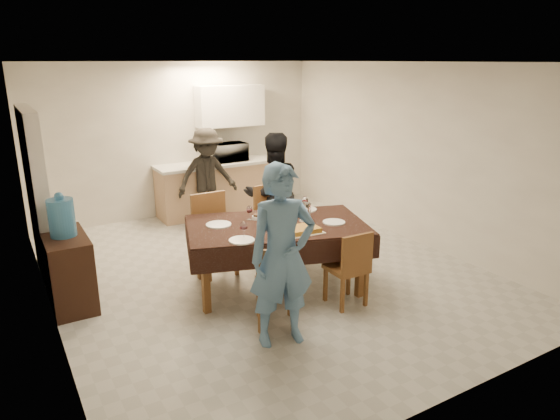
{
  "coord_description": "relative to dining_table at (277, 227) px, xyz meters",
  "views": [
    {
      "loc": [
        -2.84,
        -5.25,
        2.63
      ],
      "look_at": [
        0.07,
        -0.3,
        0.89
      ],
      "focal_mm": 32.0,
      "sensor_mm": 36.0,
      "label": 1
    }
  ],
  "objects": [
    {
      "name": "plate_near_right",
      "position": [
        0.6,
        -0.3,
        0.04
      ],
      "size": [
        0.26,
        0.26,
        0.02
      ],
      "primitive_type": "cylinder",
      "color": "white",
      "rests_on": "dining_table"
    },
    {
      "name": "water_jug",
      "position": [
        -2.19,
        0.79,
        0.25
      ],
      "size": [
        0.27,
        0.27,
        0.41
      ],
      "primitive_type": "cylinder",
      "color": "#3D83BC",
      "rests_on": "console"
    },
    {
      "name": "wall_back",
      "position": [
        0.09,
        3.5,
        0.54
      ],
      "size": [
        5.0,
        0.02,
        2.6
      ],
      "primitive_type": "cube",
      "color": "silver",
      "rests_on": "floor"
    },
    {
      "name": "floor",
      "position": [
        0.09,
        0.5,
        -0.76
      ],
      "size": [
        5.0,
        6.0,
        0.02
      ],
      "primitive_type": "cube",
      "color": "#B4B4AF",
      "rests_on": "ground"
    },
    {
      "name": "ceiling",
      "position": [
        0.09,
        0.5,
        1.84
      ],
      "size": [
        5.0,
        6.0,
        0.02
      ],
      "primitive_type": "cube",
      "color": "white",
      "rests_on": "wall_back"
    },
    {
      "name": "plate_far_right",
      "position": [
        0.6,
        0.3,
        0.04
      ],
      "size": [
        0.28,
        0.28,
        0.02
      ],
      "primitive_type": "cylinder",
      "color": "white",
      "rests_on": "dining_table"
    },
    {
      "name": "plate_near_left",
      "position": [
        -0.6,
        -0.3,
        0.04
      ],
      "size": [
        0.27,
        0.27,
        0.02
      ],
      "primitive_type": "cylinder",
      "color": "white",
      "rests_on": "dining_table"
    },
    {
      "name": "chair_near_right",
      "position": [
        0.45,
        -0.83,
        -0.23
      ],
      "size": [
        0.4,
        0.4,
        0.47
      ],
      "rotation": [
        0.0,
        0.0,
        -0.02
      ],
      "color": "brown",
      "rests_on": "floor"
    },
    {
      "name": "wine_glass_c",
      "position": [
        -0.2,
        0.3,
        0.12
      ],
      "size": [
        0.08,
        0.08,
        0.17
      ],
      "primitive_type": null,
      "color": "white",
      "rests_on": "dining_table"
    },
    {
      "name": "chair_far_right",
      "position": [
        0.45,
        0.65,
        -0.14
      ],
      "size": [
        0.54,
        0.54,
        0.55
      ],
      "rotation": [
        0.0,
        0.0,
        3.31
      ],
      "color": "brown",
      "rests_on": "floor"
    },
    {
      "name": "wall_right",
      "position": [
        2.59,
        0.5,
        0.54
      ],
      "size": [
        0.02,
        6.0,
        2.6
      ],
      "primitive_type": "cube",
      "color": "silver",
      "rests_on": "floor"
    },
    {
      "name": "microwave",
      "position": [
        0.89,
        3.18,
        0.31
      ],
      "size": [
        0.57,
        0.39,
        0.32
      ],
      "primitive_type": "imported",
      "rotation": [
        0.0,
        0.0,
        3.14
      ],
      "color": "white",
      "rests_on": "kitchen_worktop"
    },
    {
      "name": "plate_far_left",
      "position": [
        -0.6,
        0.3,
        0.05
      ],
      "size": [
        0.29,
        0.29,
        0.02
      ],
      "primitive_type": "cylinder",
      "color": "white",
      "rests_on": "dining_table"
    },
    {
      "name": "savoury_tart",
      "position": [
        0.1,
        -0.38,
        0.06
      ],
      "size": [
        0.46,
        0.35,
        0.05
      ],
      "primitive_type": "cube",
      "rotation": [
        0.0,
        0.0,
        -0.06
      ],
      "color": "#BF8838",
      "rests_on": "dining_table"
    },
    {
      "name": "dining_table",
      "position": [
        0.0,
        0.0,
        0.0
      ],
      "size": [
        2.31,
        1.76,
        0.8
      ],
      "rotation": [
        0.0,
        0.0,
        -0.31
      ],
      "color": "black",
      "rests_on": "floor"
    },
    {
      "name": "kitchen_worktop",
      "position": [
        0.69,
        3.18,
        0.12
      ],
      "size": [
        2.24,
        0.64,
        0.05
      ],
      "primitive_type": "cube",
      "color": "beige",
      "rests_on": "kitchen_base_cabinet"
    },
    {
      "name": "wine_glass_a",
      "position": [
        -0.55,
        -0.25,
        0.13
      ],
      "size": [
        0.09,
        0.09,
        0.19
      ],
      "primitive_type": null,
      "color": "white",
      "rests_on": "dining_table"
    },
    {
      "name": "kitchen_base_cabinet",
      "position": [
        0.69,
        3.18,
        -0.33
      ],
      "size": [
        2.2,
        0.6,
        0.86
      ],
      "primitive_type": "cube",
      "color": "tan",
      "rests_on": "floor"
    },
    {
      "name": "chair_far_left",
      "position": [
        -0.45,
        0.65,
        -0.14
      ],
      "size": [
        0.47,
        0.47,
        0.55
      ],
      "rotation": [
        0.0,
        0.0,
        3.15
      ],
      "color": "brown",
      "rests_on": "floor"
    },
    {
      "name": "person_far",
      "position": [
        0.55,
        1.05,
        0.09
      ],
      "size": [
        0.92,
        0.77,
        1.69
      ],
      "primitive_type": "imported",
      "rotation": [
        0.0,
        0.0,
        2.98
      ],
      "color": "black",
      "rests_on": "floor"
    },
    {
      "name": "wine_glass_b",
      "position": [
        0.55,
        0.25,
        0.13
      ],
      "size": [
        0.09,
        0.09,
        0.2
      ],
      "primitive_type": null,
      "color": "white",
      "rests_on": "dining_table"
    },
    {
      "name": "console",
      "position": [
        -2.19,
        0.79,
        -0.36
      ],
      "size": [
        0.44,
        0.88,
        0.81
      ],
      "primitive_type": "cube",
      "color": "black",
      "rests_on": "floor"
    },
    {
      "name": "wine_bottle",
      "position": [
        -0.05,
        0.05,
        0.18
      ],
      "size": [
        0.07,
        0.07,
        0.29
      ],
      "primitive_type": null,
      "color": "black",
      "rests_on": "dining_table"
    },
    {
      "name": "wall_front",
      "position": [
        0.09,
        -2.5,
        0.54
      ],
      "size": [
        5.0,
        0.02,
        2.6
      ],
      "primitive_type": "cube",
      "color": "silver",
      "rests_on": "floor"
    },
    {
      "name": "person_kitchen",
      "position": [
        0.27,
        2.73,
        0.03
      ],
      "size": [
        1.02,
        0.59,
        1.58
      ],
      "primitive_type": "imported",
      "color": "black",
      "rests_on": "floor"
    },
    {
      "name": "stub_partition",
      "position": [
        -2.33,
        1.7,
        0.29
      ],
      "size": [
        0.15,
        1.4,
        2.1
      ],
      "primitive_type": "cube",
      "color": "beige",
      "rests_on": "floor"
    },
    {
      "name": "mushroom_dish",
      "position": [
        -0.05,
        0.28,
        0.06
      ],
      "size": [
        0.22,
        0.22,
        0.04
      ],
      "primitive_type": "cylinder",
      "color": "white",
      "rests_on": "dining_table"
    },
    {
      "name": "wall_left",
      "position": [
        -2.41,
        0.5,
        0.54
      ],
      "size": [
        0.02,
        6.0,
        2.6
      ],
      "primitive_type": "cube",
      "color": "silver",
      "rests_on": "floor"
    },
    {
      "name": "salad_bowl",
      "position": [
        0.3,
        0.18,
        0.07
      ],
      "size": [
        0.19,
        0.19,
        0.07
      ],
      "primitive_type": "cylinder",
      "color": "white",
      "rests_on": "dining_table"
    },
    {
      "name": "chair_near_left",
      "position": [
        -0.45,
        -0.84,
        -0.21
      ],
      "size": [
        0.54,
        0.56,
        0.48
      ],
      "rotation": [
        0.0,
        0.0,
        -0.45
      ],
      "color": "brown",
      "rests_on": "floor"
    },
    {
      "name": "upper_cabinet",
      "position": [
        0.99,
        3.32,
        1.09
      ],
      "size": [
        1.2,
        0.34,
        0.7
      ],
      "primitive_type": "cube",
      "color": "white",
      "rests_on": "wall_back"
    },
    {
      "name": "person_near",
      "position": [
        -0.55,
        -1.05,
        0.12
      ],
      "size": [
        0.71,
        0.54,
        1.76
      ],
      "primitive_type": "imported",
      "rotation": [
        0.0,
        0.0,
        -0.2
      ],
      "color": "#5883B2",
      "rests_on": "floor"
    },
    {
      "name": "water_pitcher",
      "position": [
        0.35,
        -0.05,
        0.14
      ],
      "size": [
        0.14,
        0.14,
        0.21
      ],
      "primitive_type": "cylinder",
      "color": "white",
      "rests_on": "dining_table"
    }
  ]
}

